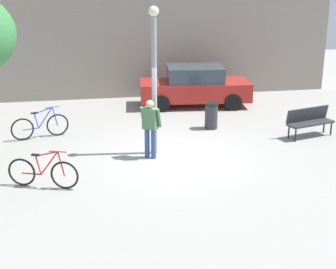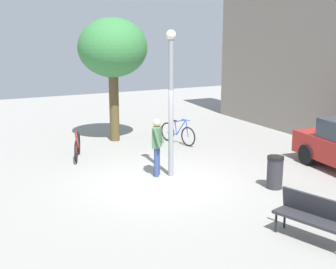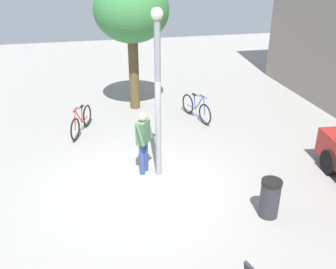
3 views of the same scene
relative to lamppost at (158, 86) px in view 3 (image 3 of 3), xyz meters
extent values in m
plane|color=gray|center=(0.39, -0.51, -2.37)|extent=(36.00, 36.00, 0.00)
cylinder|color=gray|center=(0.00, 0.00, -0.43)|extent=(0.15, 0.15, 3.88)
sphere|color=#F2EACC|center=(0.00, 0.00, 1.63)|extent=(0.28, 0.28, 0.28)
cylinder|color=#334784|center=(-0.26, -0.30, -1.95)|extent=(0.14, 0.14, 0.85)
cylinder|color=#334784|center=(-0.10, -0.41, -1.95)|extent=(0.14, 0.14, 0.85)
cube|color=#47704C|center=(-0.18, -0.36, -1.22)|extent=(0.45, 0.41, 0.60)
sphere|color=tan|center=(-0.18, -0.36, -0.81)|extent=(0.22, 0.22, 0.22)
cylinder|color=#47704C|center=(-0.36, -0.17, -1.19)|extent=(0.21, 0.24, 0.55)
cylinder|color=#47704C|center=(0.05, -0.46, -1.19)|extent=(0.21, 0.24, 0.55)
cylinder|color=brown|center=(-4.84, 0.07, -1.08)|extent=(0.36, 0.36, 2.60)
ellipsoid|color=#377B3F|center=(-4.84, 0.07, 1.11)|extent=(2.54, 2.54, 2.16)
torus|color=black|center=(-2.51, -2.09, -2.02)|extent=(0.68, 0.29, 0.71)
torus|color=black|center=(-3.54, -1.70, -2.02)|extent=(0.68, 0.29, 0.71)
cylinder|color=red|center=(-2.86, -1.96, -1.73)|extent=(0.48, 0.21, 0.64)
cylinder|color=red|center=(-2.90, -1.94, -1.50)|extent=(0.56, 0.24, 0.18)
cylinder|color=red|center=(-3.12, -1.86, -1.81)|extent=(0.14, 0.08, 0.48)
cylinder|color=red|center=(-3.31, -1.79, -2.04)|extent=(0.48, 0.21, 0.04)
cylinder|color=red|center=(-2.57, -2.07, -1.73)|extent=(0.17, 0.09, 0.63)
cube|color=black|center=(-3.17, -1.84, -1.54)|extent=(0.22, 0.14, 0.04)
cylinder|color=red|center=(-2.64, -2.04, -1.42)|extent=(0.42, 0.18, 0.03)
torus|color=black|center=(-2.81, 2.13, -2.02)|extent=(0.70, 0.24, 0.71)
torus|color=black|center=(-3.86, 1.83, -2.02)|extent=(0.70, 0.24, 0.71)
cylinder|color=blue|center=(-3.16, 2.03, -1.73)|extent=(0.49, 0.17, 0.64)
cylinder|color=blue|center=(-3.21, 2.02, -1.50)|extent=(0.57, 0.19, 0.18)
cylinder|color=blue|center=(-3.43, 1.95, -1.81)|extent=(0.14, 0.07, 0.48)
cylinder|color=blue|center=(-3.62, 1.90, -2.04)|extent=(0.49, 0.17, 0.04)
cylinder|color=blue|center=(-2.87, 2.11, -1.73)|extent=(0.17, 0.08, 0.63)
cube|color=black|center=(-3.48, 1.94, -1.54)|extent=(0.21, 0.13, 0.04)
cylinder|color=blue|center=(-2.93, 2.09, -1.42)|extent=(0.43, 0.15, 0.03)
cylinder|color=black|center=(0.90, 4.32, -2.05)|extent=(0.66, 0.29, 0.64)
cylinder|color=#2D2D33|center=(2.20, 1.99, -1.98)|extent=(0.42, 0.42, 0.80)
cylinder|color=black|center=(2.20, 1.99, -1.54)|extent=(0.44, 0.44, 0.08)
camera|label=1|loc=(-2.01, -13.36, 2.65)|focal=53.13mm
camera|label=2|loc=(11.54, -5.88, 1.81)|focal=49.93mm
camera|label=3|loc=(8.25, -1.60, 2.75)|focal=40.27mm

